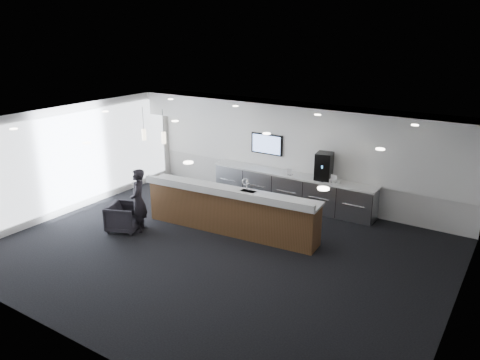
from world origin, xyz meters
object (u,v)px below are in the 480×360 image
Objects in this scene: lounge_guest at (138,201)px; service_counter at (231,210)px; coffee_machine at (324,166)px; armchair at (124,217)px.

service_counter is at bearing 85.22° from lounge_guest.
coffee_machine is at bearing 102.03° from lounge_guest.
coffee_machine is (1.39, 2.59, 0.75)m from service_counter.
coffee_machine is 0.96× the size of armchair.
coffee_machine is at bearing -65.27° from armchair.
coffee_machine reaches higher than lounge_guest.
lounge_guest is at bearing -82.41° from armchair.
service_counter is at bearing -126.99° from coffee_machine.
coffee_machine is at bearing 57.09° from service_counter.
lounge_guest is at bearing -153.01° from service_counter.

